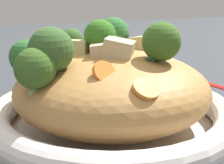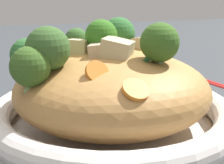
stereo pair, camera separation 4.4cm
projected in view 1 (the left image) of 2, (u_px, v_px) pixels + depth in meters
ground_plane at (112, 138)px, 0.46m from camera, size 3.00×3.00×0.00m
serving_bowl at (112, 119)px, 0.45m from camera, size 0.33×0.33×0.05m
noodle_heap at (112, 89)px, 0.44m from camera, size 0.25×0.25×0.10m
broccoli_florets at (85, 47)px, 0.42m from camera, size 0.19×0.21×0.07m
carrot_coins at (118, 64)px, 0.41m from camera, size 0.19×0.09×0.04m
zucchini_slices at (132, 53)px, 0.47m from camera, size 0.18×0.06×0.05m
chicken_chunks at (119, 49)px, 0.44m from camera, size 0.10×0.14×0.04m
chopsticks_pair at (212, 84)px, 0.70m from camera, size 0.21×0.06×0.01m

